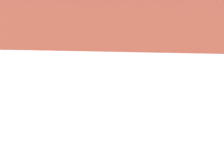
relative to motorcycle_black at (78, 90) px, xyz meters
name	(u,v)px	position (x,y,z in m)	size (l,w,h in m)	color
ground_plane	(87,126)	(0.55, -1.50, -0.40)	(80.00, 80.00, 0.00)	#47474C
sidewalk_slab	(99,101)	(0.55, 0.25, -0.40)	(36.00, 3.50, 0.01)	gray
brick_building_wall	(112,6)	(0.55, 3.70, 2.34)	(36.00, 0.50, 5.48)	brown
motorcycle_black	(78,90)	(0.00, 0.00, 0.00)	(1.95, 0.81, 1.03)	black
motorcycle_red	(147,97)	(1.95, -0.38, 0.00)	(2.00, 0.58, 1.03)	black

